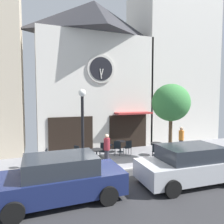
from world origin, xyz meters
TOP-DOWN VIEW (x-y plane):
  - ground_plane at (0.00, -1.29)m, footprint 24.06×10.91m
  - clock_building at (0.62, 5.59)m, footprint 7.95×4.31m
  - neighbor_building_right at (7.76, 6.35)m, footprint 6.61×4.41m
  - street_lamp at (-1.38, 0.80)m, footprint 0.36×0.36m
  - street_tree at (3.58, 0.67)m, footprint 2.17×1.95m
  - cafe_table_leftmost at (-2.15, 1.55)m, footprint 0.67×0.67m
  - cafe_table_center_left at (-0.41, 1.71)m, footprint 0.66×0.66m
  - cafe_table_near_curb at (1.62, 3.20)m, footprint 0.62×0.62m
  - cafe_table_rightmost at (3.37, 1.75)m, footprint 0.70×0.70m
  - cafe_chair_left_end at (1.78, 2.40)m, footprint 0.40×0.40m
  - cafe_chair_corner at (1.13, 2.55)m, footprint 0.55×0.55m
  - cafe_chair_near_lamp at (2.88, 1.04)m, footprint 0.56×0.56m
  - cafe_chair_mid_row at (0.91, 3.53)m, footprint 0.56×0.56m
  - cafe_chair_outer at (-1.49, 2.13)m, footprint 0.55×0.55m
  - cafe_chair_curbside at (-2.91, 1.96)m, footprint 0.49×0.49m
  - cafe_chair_facing_street at (0.15, 2.27)m, footprint 0.55×0.55m
  - pedestrian_orange at (5.09, 1.58)m, footprint 0.33×0.33m
  - pedestrian_maroon at (-0.10, 0.93)m, footprint 0.45×0.45m
  - parked_car_navy at (-2.74, -1.80)m, footprint 4.30×2.02m
  - parked_car_silver at (2.43, -2.19)m, footprint 4.38×2.19m

SIDE VIEW (x-z plane):
  - ground_plane at x=0.00m, z-range -0.09..0.04m
  - cafe_table_near_curb at x=1.62m, z-range 0.12..0.83m
  - cafe_table_center_left at x=-0.41m, z-range 0.13..0.86m
  - cafe_table_leftmost at x=-2.15m, z-range 0.14..0.91m
  - cafe_chair_left_end at x=1.78m, z-range 0.08..0.98m
  - cafe_chair_corner at x=1.13m, z-range 0.08..0.98m
  - cafe_chair_near_lamp at x=2.88m, z-range 0.08..0.98m
  - cafe_chair_mid_row at x=0.91m, z-range 0.08..0.98m
  - cafe_chair_outer at x=-1.49m, z-range 0.08..0.98m
  - cafe_chair_curbside at x=-2.91m, z-range 0.08..0.98m
  - cafe_chair_facing_street at x=0.15m, z-range 0.08..0.98m
  - cafe_table_rightmost at x=3.37m, z-range 0.16..0.92m
  - parked_car_navy at x=-2.74m, z-range -0.01..1.54m
  - parked_car_silver at x=2.43m, z-range -0.01..1.54m
  - pedestrian_orange at x=5.09m, z-range 0.03..1.70m
  - pedestrian_maroon at x=-0.10m, z-range 0.03..1.70m
  - street_lamp at x=-1.38m, z-range 0.03..3.95m
  - street_tree at x=3.58m, z-range 1.08..5.36m
  - clock_building at x=0.62m, z-range 0.21..10.51m
  - neighbor_building_right at x=7.76m, z-range 0.00..15.78m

